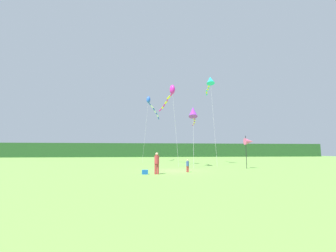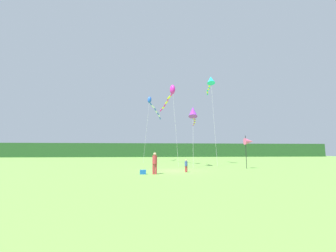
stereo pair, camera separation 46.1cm
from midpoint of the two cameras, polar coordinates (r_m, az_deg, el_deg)
The scene contains 10 objects.
ground_plane at distance 19.83m, azimuth 2.44°, elevation -11.86°, with size 120.00×120.00×0.00m, color #6B9E42.
distant_treeline at distance 64.61m, azimuth -3.24°, elevation -6.44°, with size 108.00×3.06×4.02m, color #234C23.
person_adult at distance 16.93m, azimuth -2.76°, elevation -9.57°, with size 0.37×0.37×1.67m.
person_child at distance 18.59m, azimuth 5.57°, elevation -10.33°, with size 0.24×0.24×1.07m.
cooler_box at distance 17.07m, azimuth -5.91°, elevation -12.10°, with size 0.47×0.35×0.34m, color #1959B2.
banner_flag_pole at distance 23.70m, azimuth 21.24°, elevation -3.93°, with size 0.90×0.70×3.38m.
kite_magenta at distance 28.73m, azimuth 1.27°, elevation 8.84°, with size 1.79×7.75×10.42m.
kite_purple at distance 25.27m, azimuth 7.20°, elevation 3.58°, with size 1.45×5.34×7.12m.
kite_cyan at distance 30.80m, azimuth 11.73°, elevation 11.67°, with size 1.27×6.59×12.16m.
kite_blue at distance 37.68m, azimuth -3.92°, elevation 5.76°, with size 3.26×8.62×11.02m.
Camera 2 is at (-2.54, -19.57, 1.81)m, focal length 22.87 mm.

